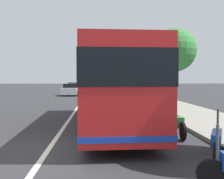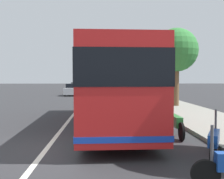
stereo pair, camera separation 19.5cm
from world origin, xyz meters
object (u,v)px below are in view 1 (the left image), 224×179
at_px(coach_bus, 110,83).
at_px(motorcycle_far_end, 176,123).
at_px(motorcycle_mid_row, 165,114).
at_px(car_far_distant, 71,90).
at_px(motorcycle_by_tree, 217,141).
at_px(car_ahead_same_lane, 74,88).
at_px(car_side_street, 106,88).
at_px(roadside_tree_mid_block, 175,51).

distance_m(coach_bus, motorcycle_far_end, 3.66).
height_order(motorcycle_mid_row, car_far_distant, car_far_distant).
bearing_deg(motorcycle_by_tree, motorcycle_far_end, 31.80).
height_order(car_ahead_same_lane, car_side_street, car_ahead_same_lane).
bearing_deg(roadside_tree_mid_block, motorcycle_mid_row, 161.03).
bearing_deg(car_ahead_same_lane, motorcycle_far_end, 9.51).
xyz_separation_m(coach_bus, car_far_distant, (22.14, 3.87, -1.19)).
xyz_separation_m(coach_bus, motorcycle_far_end, (-2.43, -2.33, -1.43)).
xyz_separation_m(motorcycle_far_end, car_ahead_same_lane, (32.83, 6.53, 0.25)).
xyz_separation_m(coach_bus, car_ahead_same_lane, (30.40, 4.20, -1.18)).
relative_size(motorcycle_far_end, car_far_distant, 0.55).
relative_size(motorcycle_by_tree, car_ahead_same_lane, 0.41).
bearing_deg(roadside_tree_mid_block, motorcycle_far_end, 164.64).
distance_m(motorcycle_by_tree, car_side_street, 33.77).
height_order(motorcycle_far_end, car_far_distant, car_far_distant).
bearing_deg(car_far_distant, motorcycle_mid_row, 18.86).
bearing_deg(coach_bus, roadside_tree_mid_block, -35.79).
bearing_deg(motorcycle_far_end, car_ahead_same_lane, 11.95).
bearing_deg(coach_bus, motorcycle_far_end, -137.90).
distance_m(motorcycle_far_end, car_ahead_same_lane, 33.47).
bearing_deg(motorcycle_far_end, motorcycle_by_tree, -173.69).
relative_size(car_far_distant, car_ahead_same_lane, 0.91).
bearing_deg(roadside_tree_mid_block, motorcycle_by_tree, 169.15).
relative_size(motorcycle_mid_row, car_ahead_same_lane, 0.43).
height_order(motorcycle_mid_row, car_ahead_same_lane, car_ahead_same_lane).
distance_m(coach_bus, car_side_street, 28.50).
height_order(car_far_distant, car_ahead_same_lane, car_ahead_same_lane).
distance_m(coach_bus, car_ahead_same_lane, 30.71).
distance_m(coach_bus, motorcycle_by_tree, 6.05).
xyz_separation_m(car_far_distant, car_ahead_same_lane, (8.26, 0.33, 0.02)).
bearing_deg(motorcycle_by_tree, motorcycle_mid_row, 26.09).
bearing_deg(car_far_distant, car_side_street, 146.02).
distance_m(coach_bus, roadside_tree_mid_block, 9.29).
height_order(motorcycle_by_tree, motorcycle_far_end, motorcycle_far_end).
relative_size(coach_bus, roadside_tree_mid_block, 1.99).
height_order(coach_bus, car_far_distant, coach_bus).
xyz_separation_m(motorcycle_mid_row, car_ahead_same_lane, (30.00, 6.82, 0.27)).
relative_size(coach_bus, car_ahead_same_lane, 2.52).
bearing_deg(motorcycle_by_tree, car_ahead_same_lane, 37.00).
xyz_separation_m(coach_bus, roadside_tree_mid_block, (7.47, -5.05, 2.25)).
relative_size(motorcycle_far_end, car_ahead_same_lane, 0.50).
bearing_deg(motorcycle_mid_row, motorcycle_by_tree, -157.47).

